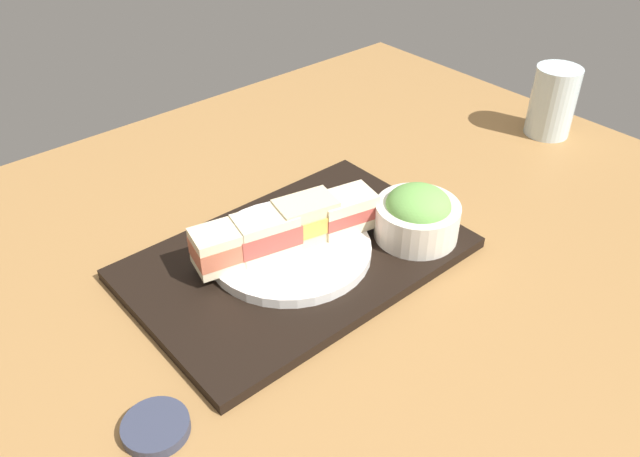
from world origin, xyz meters
TOP-DOWN VIEW (x-y plane):
  - ground_plane at (0.00, 0.00)cm, footprint 140.00×100.00cm
  - serving_tray at (-3.54, 0.75)cm, footprint 42.36×27.71cm
  - sandwich_plate at (-2.91, -0.38)cm, footprint 21.10×21.10cm
  - sandwich_nearmost at (-11.14, 1.56)cm, footprint 8.51×6.40cm
  - sandwich_inner_near at (-5.66, 0.26)cm, footprint 8.93×6.79cm
  - sandwich_inner_far at (-0.17, -1.03)cm, footprint 8.92×6.56cm
  - sandwich_farmost at (5.32, -2.32)cm, footprint 8.53×6.49cm
  - salad_bowl at (-18.12, 8.01)cm, footprint 11.20×11.20cm
  - drinking_glass at (-59.71, 1.30)cm, footprint 7.67×7.67cm
  - small_sauce_dish at (23.42, 12.02)cm, footprint 6.68×6.68cm

SIDE VIEW (x-z plane):
  - ground_plane at x=0.00cm, z-range -3.00..0.00cm
  - small_sauce_dish at x=23.42cm, z-range 0.00..1.23cm
  - serving_tray at x=-3.54cm, z-range 0.00..1.47cm
  - sandwich_plate at x=-2.91cm, z-range 1.47..2.82cm
  - salad_bowl at x=-18.12cm, z-range 1.17..8.42cm
  - sandwich_nearmost at x=-11.14cm, z-range 2.82..7.68cm
  - sandwich_farmost at x=5.32cm, z-range 2.82..7.84cm
  - sandwich_inner_far at x=-0.17cm, z-range 2.82..8.07cm
  - sandwich_inner_near at x=-5.66cm, z-range 2.82..8.34cm
  - drinking_glass at x=-59.71cm, z-range 0.00..12.07cm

